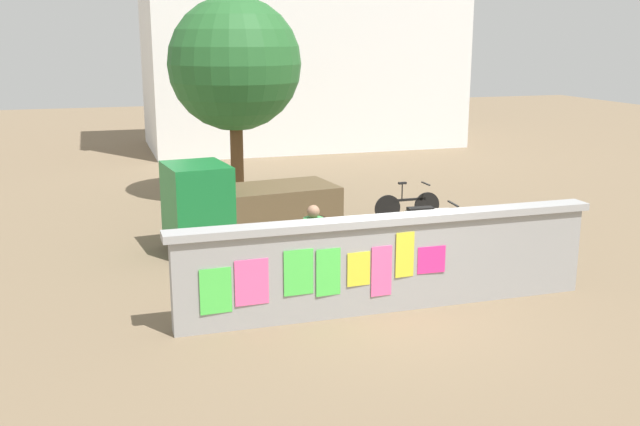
# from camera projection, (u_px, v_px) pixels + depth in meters

# --- Properties ---
(ground) EXTENTS (60.00, 60.00, 0.00)m
(ground) POSITION_uv_depth(u_px,v_px,m) (273.00, 205.00, 19.53)
(ground) COLOR #7A664C
(poster_wall) EXTENTS (7.23, 0.42, 1.59)m
(poster_wall) POSITION_uv_depth(u_px,v_px,m) (389.00, 262.00, 11.91)
(poster_wall) COLOR #989898
(poster_wall) RESTS_ON ground
(auto_rickshaw_truck) EXTENTS (3.75, 1.92, 1.85)m
(auto_rickshaw_truck) POSITION_uv_depth(u_px,v_px,m) (243.00, 205.00, 15.54)
(auto_rickshaw_truck) COLOR black
(auto_rickshaw_truck) RESTS_ON ground
(motorcycle) EXTENTS (1.90, 0.56, 0.87)m
(motorcycle) POSITION_uv_depth(u_px,v_px,m) (427.00, 222.00, 15.86)
(motorcycle) COLOR black
(motorcycle) RESTS_ON ground
(bicycle_near) EXTENTS (1.69, 0.46, 0.95)m
(bicycle_near) POSITION_uv_depth(u_px,v_px,m) (383.00, 254.00, 13.93)
(bicycle_near) COLOR black
(bicycle_near) RESTS_ON ground
(bicycle_far) EXTENTS (1.71, 0.44, 0.95)m
(bicycle_far) POSITION_uv_depth(u_px,v_px,m) (407.00, 205.00, 17.89)
(bicycle_far) COLOR black
(bicycle_far) RESTS_ON ground
(person_walking) EXTENTS (0.37, 0.37, 1.62)m
(person_walking) POSITION_uv_depth(u_px,v_px,m) (313.00, 241.00, 12.49)
(person_walking) COLOR purple
(person_walking) RESTS_ON ground
(tree_roadside) EXTENTS (3.57, 3.57, 5.45)m
(tree_roadside) POSITION_uv_depth(u_px,v_px,m) (235.00, 64.00, 19.55)
(tree_roadside) COLOR brown
(tree_roadside) RESTS_ON ground
(building_background) EXTENTS (12.60, 6.08, 8.48)m
(building_background) POSITION_uv_depth(u_px,v_px,m) (301.00, 39.00, 29.56)
(building_background) COLOR white
(building_background) RESTS_ON ground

